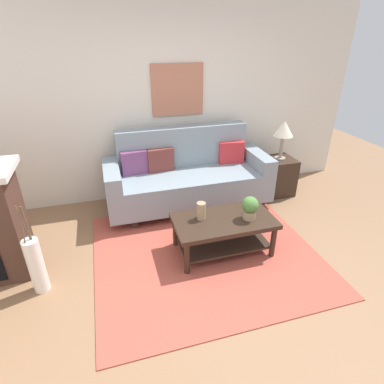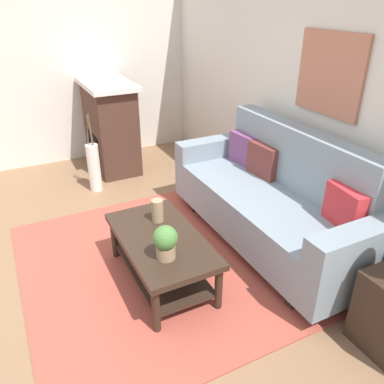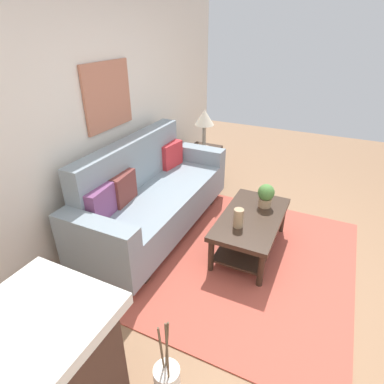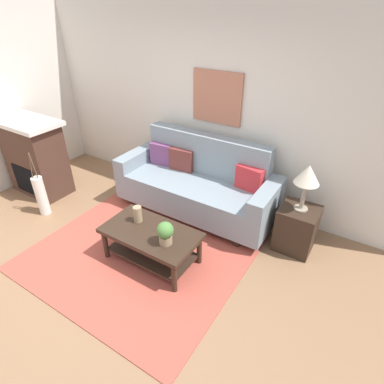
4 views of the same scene
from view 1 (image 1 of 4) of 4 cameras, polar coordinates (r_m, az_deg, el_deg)
name	(u,v)px [view 1 (image 1 of 4)]	position (r m, az deg, el deg)	size (l,w,h in m)	color
ground_plane	(221,283)	(3.27, 5.33, -16.27)	(9.67, 9.67, 0.00)	#8C6647
wall_back	(169,103)	(4.55, -4.25, 15.93)	(5.67, 0.10, 2.70)	silver
area_rug	(205,252)	(3.62, 2.43, -10.98)	(2.44, 2.19, 0.01)	#B24C3D
couch	(187,177)	(4.36, -0.85, 2.76)	(2.24, 0.84, 1.08)	gray
throw_pillow_plum	(135,162)	(4.26, -10.44, 5.33)	(0.36, 0.12, 0.32)	#7A4270
throw_pillow_maroon	(160,160)	(4.31, -5.82, 5.89)	(0.36, 0.12, 0.32)	brown
throw_pillow_crimson	(231,152)	(4.60, 7.18, 7.22)	(0.36, 0.12, 0.32)	red
coffee_table	(223,228)	(3.48, 5.77, -6.50)	(1.10, 0.60, 0.43)	#332319
tabletop_vase	(201,211)	(3.36, 1.69, -3.48)	(0.10, 0.10, 0.20)	tan
potted_plant_tabletop	(250,207)	(3.40, 10.54, -2.75)	(0.18, 0.18, 0.26)	tan
side_table	(277,176)	(4.94, 15.36, 2.86)	(0.44, 0.44, 0.56)	#332319
table_lamp	(284,130)	(4.70, 16.44, 10.80)	(0.28, 0.28, 0.57)	gray
floor_vase	(36,266)	(3.34, -26.59, -11.98)	(0.15, 0.15, 0.58)	white
floor_vase_branch_a	(26,223)	(3.09, -28.03, -5.11)	(0.01, 0.01, 0.36)	brown
floor_vase_branch_b	(23,223)	(3.11, -28.52, -5.00)	(0.01, 0.01, 0.36)	brown
floor_vase_branch_c	(22,225)	(3.08, -28.62, -5.34)	(0.01, 0.01, 0.36)	brown
framed_painting	(178,90)	(4.47, -2.64, 18.15)	(0.72, 0.03, 0.68)	#B77056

